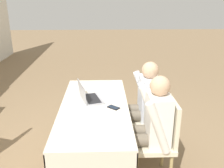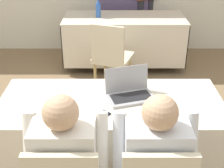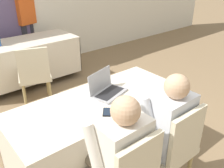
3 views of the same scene
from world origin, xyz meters
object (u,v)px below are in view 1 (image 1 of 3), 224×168
Objects in this scene: laptop at (89,97)px; chair_near_left at (159,137)px; chair_near_right at (150,114)px; cell_phone at (114,107)px; person_checkered_shirt at (150,123)px; person_white_shirt at (142,102)px.

chair_near_left is at bearing -135.79° from laptop.
laptop reaches higher than chair_near_right.
chair_near_left is at bearing 0.00° from chair_near_right.
chair_near_left reaches higher than cell_phone.
cell_phone is 0.42m from person_checkered_shirt.
person_white_shirt is at bearing -6.38° from cell_phone.
chair_near_right is 0.78× the size of person_white_shirt.
person_white_shirt is (0.12, -0.64, -0.13)m from laptop.
person_checkered_shirt is (0.00, 0.10, 0.16)m from chair_near_left.
person_white_shirt is (0.33, -0.36, -0.09)m from cell_phone.
cell_phone is at bearing -54.70° from chair_near_right.
person_checkered_shirt is 1.00× the size of person_white_shirt.
person_white_shirt is at bearing -180.00° from person_checkered_shirt.
cell_phone is at bearing -118.43° from person_checkered_shirt.
person_checkered_shirt is at bearing 0.00° from person_white_shirt.
laptop is 0.66m from person_white_shirt.
laptop is at bearing -119.08° from chair_near_left.
person_checkered_shirt is at bearing -11.04° from chair_near_right.
chair_near_right is 0.19m from person_white_shirt.
chair_near_left is (-0.20, -0.47, -0.25)m from cell_phone.
person_white_shirt is (0.53, 0.00, 0.00)m from person_checkered_shirt.
cell_phone is 0.12× the size of person_checkered_shirt.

